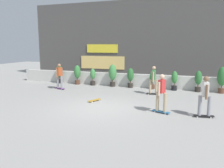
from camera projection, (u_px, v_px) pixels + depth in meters
ground_plane at (101, 108)px, 10.86m from camera, size 48.00×48.00×0.00m
planter_wall at (133, 80)px, 16.36m from camera, size 18.00×0.40×0.90m
building_backdrop at (145, 41)px, 19.61m from camera, size 20.00×2.08×6.50m
potted_plant_0 at (59, 73)px, 17.76m from camera, size 0.47×0.47×1.42m
potted_plant_1 at (77, 73)px, 17.25m from camera, size 0.48×0.48×1.42m
potted_plant_2 at (93, 76)px, 16.87m from camera, size 0.37×0.37×1.22m
potted_plant_3 at (113, 74)px, 16.32m from camera, size 0.54×0.54×1.56m
potted_plant_4 at (130, 77)px, 15.92m from camera, size 0.44×0.44×1.35m
potted_plant_5 at (152, 80)px, 15.45m from camera, size 0.36×0.36×1.17m
potted_plant_6 at (174, 80)px, 14.97m from camera, size 0.39×0.39×1.25m
potted_plant_7 at (198, 80)px, 14.49m from camera, size 0.43×0.43×1.32m
potted_plant_8 at (222, 78)px, 14.01m from camera, size 0.57×0.57×1.62m
skater_by_wall_right at (205, 95)px, 9.31m from camera, size 0.82×0.55×1.70m
skater_far_left at (59, 75)px, 15.32m from camera, size 0.82×0.55×1.70m
skater_far_right at (154, 79)px, 13.63m from camera, size 0.81×0.56×1.70m
skater_by_wall_left at (162, 92)px, 9.92m from camera, size 0.82×0.53×1.70m
skateboard_near_camera at (95, 100)px, 12.14m from camera, size 0.49×0.82×0.08m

